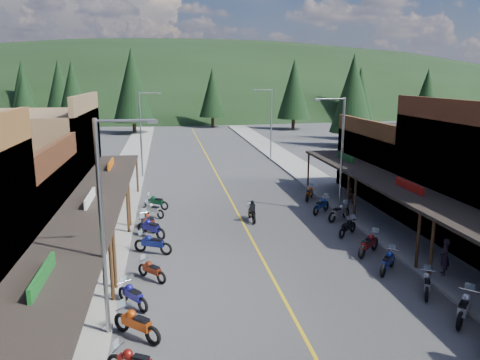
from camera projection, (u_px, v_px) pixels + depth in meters
name	position (u px, v px, depth m)	size (l,w,h in m)	color
ground	(264.00, 262.00, 24.12)	(220.00, 220.00, 0.00)	#38383A
centerline	(220.00, 180.00, 43.41)	(0.15, 90.00, 0.01)	gold
sidewalk_west	(124.00, 182.00, 42.06)	(3.40, 94.00, 0.15)	gray
sidewalk_east	(310.00, 176.00, 44.72)	(3.40, 94.00, 0.15)	gray
shop_west_3	(35.00, 163.00, 32.15)	(10.90, 10.20, 8.20)	brown
shop_east_3	(407.00, 166.00, 36.57)	(10.90, 10.20, 6.20)	#4C2D16
streetlight_0	(106.00, 220.00, 16.31)	(2.16, 0.18, 8.00)	gray
streetlight_1	(142.00, 131.00, 43.31)	(2.16, 0.18, 8.00)	gray
streetlight_2	(340.00, 150.00, 31.93)	(2.16, 0.18, 8.00)	gray
streetlight_3	(270.00, 121.00, 53.15)	(2.16, 0.18, 8.00)	gray
ridge_hill	(180.00, 106.00, 154.31)	(310.00, 140.00, 60.00)	black
pine_1	(60.00, 88.00, 86.40)	(5.88, 5.88, 12.50)	black
pine_2	(132.00, 85.00, 76.80)	(6.72, 6.72, 14.00)	black
pine_3	(212.00, 92.00, 86.98)	(5.04, 5.04, 11.00)	black
pine_4	(294.00, 89.00, 83.17)	(5.88, 5.88, 12.50)	black
pine_5	(353.00, 83.00, 97.02)	(6.72, 6.72, 14.00)	black
pine_6	(427.00, 92.00, 91.46)	(5.04, 5.04, 11.00)	black
pine_7	(23.00, 88.00, 90.96)	(5.88, 5.88, 12.50)	black
pine_8	(25.00, 104.00, 58.05)	(4.48, 4.48, 10.00)	black
pine_9	(360.00, 97.00, 69.80)	(4.93, 4.93, 10.80)	black
pine_10	(73.00, 95.00, 68.13)	(5.38, 5.38, 11.60)	black
pine_11	(353.00, 93.00, 62.27)	(5.82, 5.82, 12.40)	black
bike_west_5	(136.00, 322.00, 16.93)	(0.75, 2.25, 1.29)	#AA3B0C
bike_west_6	(133.00, 294.00, 19.29)	(0.66, 1.99, 1.14)	navy
bike_west_7	(152.00, 269.00, 21.86)	(0.63, 1.88, 1.08)	maroon
bike_west_8	(153.00, 243.00, 25.11)	(0.73, 2.18, 1.25)	navy
bike_west_9	(151.00, 227.00, 27.67)	(0.76, 2.28, 1.30)	navy
bike_west_10	(149.00, 221.00, 29.05)	(0.70, 2.10, 1.20)	maroon
bike_west_11	(153.00, 209.00, 31.71)	(0.66, 1.97, 1.13)	gray
bike_west_12	(156.00, 201.00, 33.65)	(0.67, 2.00, 1.14)	#0B3A21
bike_east_5	(465.00, 306.00, 18.12)	(0.75, 2.24, 1.28)	#ABABB1
bike_east_6	(427.00, 283.00, 20.39)	(0.64, 1.93, 1.10)	#95969A
bike_east_7	(388.00, 261.00, 22.74)	(0.69, 2.08, 1.19)	navy
bike_east_8	(369.00, 243.00, 25.01)	(0.75, 2.24, 1.28)	maroon
bike_east_9	(348.00, 226.00, 28.06)	(0.66, 1.98, 1.13)	black
bike_east_10	(339.00, 211.00, 30.99)	(0.72, 2.17, 1.24)	#939297
bike_east_11	(321.00, 205.00, 32.64)	(0.72, 2.15, 1.23)	navy
bike_east_12	(309.00, 193.00, 36.13)	(0.68, 2.03, 1.16)	#B7450D
rider_on_bike	(252.00, 213.00, 30.81)	(0.69, 1.95, 1.47)	black
pedestrian_east_a	(445.00, 257.00, 21.99)	(0.66, 0.43, 1.81)	#291E2D
pedestrian_east_b	(349.00, 192.00, 34.55)	(0.82, 0.47, 1.68)	brown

